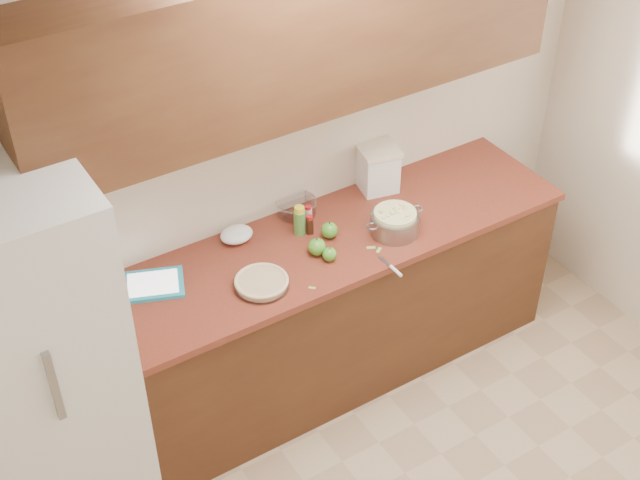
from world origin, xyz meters
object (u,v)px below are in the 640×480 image
colander (395,222)px  flour_canister (378,168)px  pie (262,283)px  tablet (153,285)px

colander → flour_canister: flour_canister is taller
colander → flour_canister: size_ratio=1.34×
pie → colander: colander is taller
colander → flour_canister: (0.15, 0.36, 0.07)m
pie → flour_canister: bearing=22.2°
pie → tablet: pie is taller
pie → tablet: 0.50m
pie → flour_canister: size_ratio=1.06×
pie → tablet: size_ratio=0.77×
flour_canister → tablet: size_ratio=0.72×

